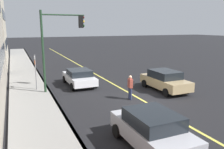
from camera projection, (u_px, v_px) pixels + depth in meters
The scene contains 10 objects.
ground at pixel (141, 100), 15.16m from camera, with size 200.00×200.00×0.00m, color black.
sidewalk_slab at pixel (37, 113), 12.52m from camera, with size 80.00×2.83×0.15m, color gray.
curb_edge at pixel (61, 110), 13.04m from camera, with size 80.00×0.16×0.15m, color slate.
lane_stripe_center at pixel (141, 99), 15.16m from camera, with size 80.00×0.16×0.01m, color #D8CC4C.
car_white at pixel (79, 77), 18.73m from camera, with size 4.25×2.06×1.35m.
car_tan at pixel (165, 80), 17.23m from camera, with size 4.24×2.05×1.53m.
car_silver at pixel (152, 129), 8.98m from camera, with size 4.00×2.02×1.52m.
pedestrian_with_backpack at pixel (130, 86), 15.03m from camera, with size 0.41×0.39×1.64m.
traffic_light_mast at pixel (59, 38), 16.06m from camera, with size 0.28×3.14×5.89m.
street_sign_post at pixel (35, 70), 16.80m from camera, with size 0.60×0.08×2.76m.
Camera 1 is at (-12.49, 7.59, 4.77)m, focal length 36.34 mm.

